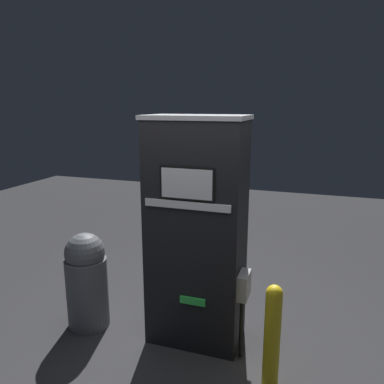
{
  "coord_description": "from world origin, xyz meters",
  "views": [
    {
      "loc": [
        1.03,
        -2.89,
        2.26
      ],
      "look_at": [
        0.0,
        0.13,
        1.51
      ],
      "focal_mm": 35.0,
      "sensor_mm": 36.0,
      "label": 1
    }
  ],
  "objects": [
    {
      "name": "ground_plane",
      "position": [
        0.0,
        0.0,
        0.0
      ],
      "size": [
        14.0,
        14.0,
        0.0
      ],
      "primitive_type": "plane",
      "color": "#2D2D30"
    },
    {
      "name": "gas_pump",
      "position": [
        0.0,
        0.26,
        1.09
      ],
      "size": [
        0.98,
        0.55,
        2.17
      ],
      "color": "black",
      "rests_on": "ground_plane"
    },
    {
      "name": "safety_bollard",
      "position": [
        0.78,
        -0.18,
        0.47
      ],
      "size": [
        0.13,
        0.13,
        0.89
      ],
      "color": "yellow",
      "rests_on": "ground_plane"
    },
    {
      "name": "trash_bin",
      "position": [
        -1.13,
        0.09,
        0.51
      ],
      "size": [
        0.42,
        0.42,
        1.01
      ],
      "color": "#51565B",
      "rests_on": "ground_plane"
    }
  ]
}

